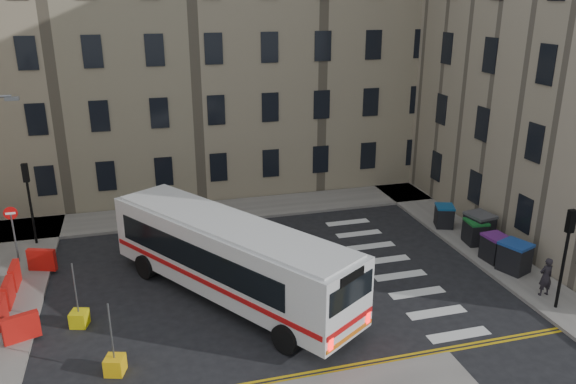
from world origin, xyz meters
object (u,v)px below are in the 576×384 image
wheelie_bin_a (514,257)px  bollard_chevron (79,319)px  wheelie_bin_b (495,248)px  wheelie_bin_c (475,232)px  wheelie_bin_d (479,227)px  wheelie_bin_e (444,216)px  bus (229,256)px  pedestrian (546,277)px  bollard_yellow (115,365)px

wheelie_bin_a → bollard_chevron: wheelie_bin_a is taller
wheelie_bin_b → bollard_chevron: bearing=175.4°
wheelie_bin_a → bollard_chevron: bearing=156.4°
wheelie_bin_c → wheelie_bin_d: 0.45m
wheelie_bin_e → bus: bearing=-141.6°
pedestrian → bollard_yellow: pedestrian is taller
wheelie_bin_c → bollard_yellow: 17.93m
bus → wheelie_bin_d: bus is taller
wheelie_bin_c → wheelie_bin_b: bearing=-89.7°
wheelie_bin_a → pedestrian: 2.19m
bus → bollard_yellow: size_ratio=19.15×
wheelie_bin_a → wheelie_bin_d: bearing=62.2°
wheelie_bin_d → pedestrian: size_ratio=0.88×
bus → pedestrian: bearing=-48.9°
bus → wheelie_bin_e: (12.17, 4.06, -1.14)m
wheelie_bin_a → pedestrian: bearing=-115.2°
wheelie_bin_a → wheelie_bin_c: bearing=68.3°
wheelie_bin_b → bollard_chevron: wheelie_bin_b is taller
wheelie_bin_b → pedestrian: size_ratio=0.75×
bollard_yellow → wheelie_bin_c: bearing=18.2°
pedestrian → bus: bearing=-15.1°
wheelie_bin_b → bollard_yellow: 17.23m
wheelie_bin_d → wheelie_bin_e: bearing=99.0°
wheelie_bin_a → bollard_chevron: size_ratio=2.55×
wheelie_bin_b → wheelie_bin_d: 2.23m
bollard_yellow → pedestrian: bearing=1.2°
wheelie_bin_d → wheelie_bin_e: (-0.70, 2.10, -0.13)m
wheelie_bin_b → wheelie_bin_e: (-0.14, 4.26, -0.04)m
wheelie_bin_b → pedestrian: pedestrian is taller
bus → wheelie_bin_e: 12.87m
wheelie_bin_b → pedestrian: (0.03, -3.32, 0.20)m
bollard_chevron → wheelie_bin_c: bearing=7.2°
bus → wheelie_bin_c: bus is taller
wheelie_bin_e → pedestrian: (0.18, -7.58, 0.24)m
pedestrian → bollard_chevron: size_ratio=2.76×
wheelie_bin_d → bollard_chevron: wheelie_bin_d is taller
wheelie_bin_e → bollard_yellow: size_ratio=2.17×
wheelie_bin_e → wheelie_bin_a: bearing=-66.6°
wheelie_bin_d → bollard_chevron: 18.90m
bollard_yellow → wheelie_bin_b: bearing=12.3°
wheelie_bin_d → pedestrian: (-0.53, -5.48, 0.11)m
bus → pedestrian: 12.87m
wheelie_bin_b → wheelie_bin_e: wheelie_bin_b is taller
wheelie_bin_c → bollard_yellow: wheelie_bin_c is taller
wheelie_bin_b → wheelie_bin_d: (0.56, 2.15, 0.09)m
wheelie_bin_e → pedestrian: pedestrian is taller
bus → wheelie_bin_b: bus is taller
wheelie_bin_a → bus: bearing=152.6°
wheelie_bin_b → wheelie_bin_c: (0.21, 1.91, -0.02)m
wheelie_bin_b → wheelie_bin_c: bearing=78.0°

